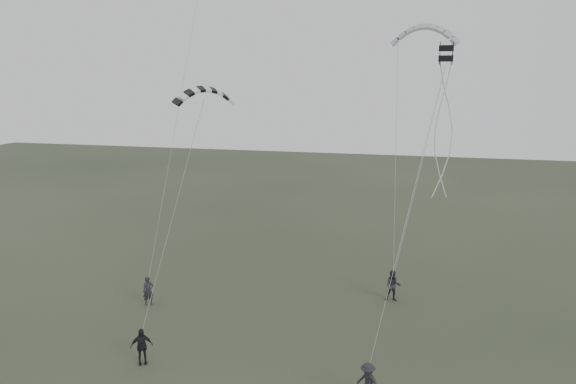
% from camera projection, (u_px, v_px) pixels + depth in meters
% --- Properties ---
extents(ground, '(140.00, 140.00, 0.00)m').
position_uv_depth(ground, '(236.00, 355.00, 26.35)').
color(ground, '#2D3726').
rests_on(ground, ground).
extents(flyer_left, '(0.72, 0.68, 1.66)m').
position_uv_depth(flyer_left, '(148.00, 291.00, 32.01)').
color(flyer_left, '#222227').
rests_on(flyer_left, ground).
extents(flyer_right, '(0.97, 0.80, 1.83)m').
position_uv_depth(flyer_right, '(393.00, 286.00, 32.58)').
color(flyer_right, '#27272D').
rests_on(flyer_right, ground).
extents(flyer_center, '(1.06, 0.89, 1.70)m').
position_uv_depth(flyer_center, '(141.00, 346.00, 25.45)').
color(flyer_center, black).
rests_on(flyer_center, ground).
extents(flyer_far, '(1.22, 1.11, 1.65)m').
position_uv_depth(flyer_far, '(368.00, 382.00, 22.53)').
color(flyer_far, '#232227').
rests_on(flyer_far, ground).
extents(kite_pale_large, '(4.28, 1.74, 1.92)m').
position_uv_depth(kite_pale_large, '(425.00, 27.00, 35.33)').
color(kite_pale_large, '#A3A6A8').
rests_on(kite_pale_large, flyer_right).
extents(kite_striped, '(3.14, 2.79, 1.38)m').
position_uv_depth(kite_striped, '(204.00, 89.00, 29.07)').
color(kite_striped, black).
rests_on(kite_striped, flyer_center).
extents(kite_box, '(0.66, 0.69, 0.74)m').
position_uv_depth(kite_box, '(446.00, 53.00, 24.86)').
color(kite_box, black).
rests_on(kite_box, flyer_far).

